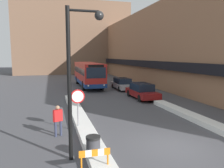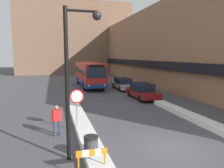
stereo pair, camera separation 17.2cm
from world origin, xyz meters
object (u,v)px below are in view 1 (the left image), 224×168
object	(u,v)px
pedestrian	(58,118)
street_lamp	(77,67)
city_bus	(88,74)
parked_car_back	(122,84)
trash_bin	(93,147)
parked_car_front	(142,91)
construction_barricade	(95,157)
stop_sign	(78,101)

from	to	relation	value
pedestrian	street_lamp	bearing A→B (deg)	-95.88
city_bus	street_lamp	bearing A→B (deg)	-100.67
parked_car_back	street_lamp	xyz separation A→B (m)	(-7.53, -16.96, 3.04)
street_lamp	trash_bin	world-z (taller)	street_lamp
street_lamp	trash_bin	distance (m)	3.31
parked_car_front	construction_barricade	xyz separation A→B (m)	(-7.13, -12.36, -0.08)
stop_sign	street_lamp	xyz separation A→B (m)	(-0.38, -3.16, 2.03)
parked_car_back	trash_bin	distance (m)	18.51
city_bus	parked_car_back	xyz separation A→B (m)	(3.63, -3.74, -1.06)
street_lamp	trash_bin	bearing A→B (deg)	-19.14
stop_sign	pedestrian	world-z (taller)	stop_sign
stop_sign	city_bus	bearing A→B (deg)	78.67
parked_car_front	parked_car_back	xyz separation A→B (m)	(0.00, 6.02, -0.04)
city_bus	stop_sign	world-z (taller)	city_bus
street_lamp	pedestrian	bearing A→B (deg)	104.11
trash_bin	construction_barricade	size ratio (longest dim) A/B	0.86
pedestrian	trash_bin	size ratio (longest dim) A/B	1.71
stop_sign	trash_bin	size ratio (longest dim) A/B	2.48
city_bus	pedestrian	world-z (taller)	city_bus
pedestrian	construction_barricade	size ratio (longest dim) A/B	1.47
city_bus	construction_barricade	size ratio (longest dim) A/B	9.85
city_bus	parked_car_front	size ratio (longest dim) A/B	2.36
street_lamp	trash_bin	xyz separation A→B (m)	(0.58, -0.20, -3.26)
city_bus	parked_car_back	distance (m)	5.32
parked_car_front	city_bus	bearing A→B (deg)	110.39
street_lamp	trash_bin	size ratio (longest dim) A/B	6.30
parked_car_front	trash_bin	size ratio (longest dim) A/B	4.84
street_lamp	parked_car_front	bearing A→B (deg)	55.47
trash_bin	construction_barricade	xyz separation A→B (m)	(-0.18, -1.22, 0.19)
pedestrian	construction_barricade	world-z (taller)	pedestrian
stop_sign	pedestrian	distance (m)	1.36
parked_car_front	parked_car_back	size ratio (longest dim) A/B	1.02
city_bus	construction_barricade	bearing A→B (deg)	-99.00
city_bus	stop_sign	bearing A→B (deg)	-101.33
city_bus	trash_bin	size ratio (longest dim) A/B	11.41
pedestrian	trash_bin	bearing A→B (deg)	-86.85
city_bus	pedestrian	bearing A→B (deg)	-104.40
pedestrian	parked_car_front	bearing A→B (deg)	24.76
trash_bin	parked_car_back	bearing A→B (deg)	67.95
street_lamp	stop_sign	bearing A→B (deg)	83.07
city_bus	pedestrian	distance (m)	18.51
city_bus	construction_barricade	distance (m)	22.42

